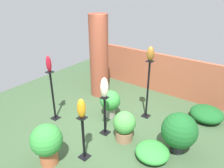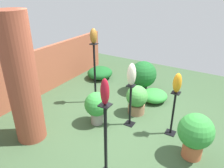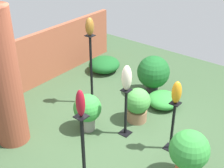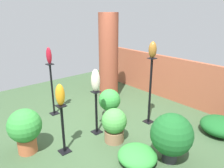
{
  "view_description": "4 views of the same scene",
  "coord_description": "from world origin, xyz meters",
  "views": [
    {
      "loc": [
        2.66,
        -3.49,
        3.22
      ],
      "look_at": [
        -0.16,
        0.32,
        1.03
      ],
      "focal_mm": 35.0,
      "sensor_mm": 36.0,
      "label": 1
    },
    {
      "loc": [
        -3.59,
        -1.92,
        2.86
      ],
      "look_at": [
        0.23,
        0.37,
        0.75
      ],
      "focal_mm": 35.0,
      "sensor_mm": 36.0,
      "label": 2
    },
    {
      "loc": [
        -3.79,
        -2.9,
        3.69
      ],
      "look_at": [
        0.28,
        0.31,
        0.77
      ],
      "focal_mm": 50.0,
      "sensor_mm": 36.0,
      "label": 3
    },
    {
      "loc": [
        3.39,
        -2.67,
        2.54
      ],
      "look_at": [
        0.1,
        0.17,
        1.04
      ],
      "focal_mm": 35.0,
      "sensor_mm": 36.0,
      "label": 4
    }
  ],
  "objects": [
    {
      "name": "art_vase_amber",
      "position": [
        0.18,
        -1.08,
        1.15
      ],
      "size": [
        0.16,
        0.16,
        0.39
      ],
      "primitive_type": "ellipsoid",
      "color": "orange",
      "rests_on": "pedestal_amber"
    },
    {
      "name": "pedestal_ruby",
      "position": [
        -1.4,
        -0.5,
        0.6
      ],
      "size": [
        0.2,
        0.2,
        1.31
      ],
      "color": "black",
      "rests_on": "ground"
    },
    {
      "name": "art_vase_ruby",
      "position": [
        -1.4,
        -0.5,
        1.51
      ],
      "size": [
        0.12,
        0.13,
        0.4
      ],
      "primitive_type": "ellipsoid",
      "color": "maroon",
      "rests_on": "pedestal_ruby"
    },
    {
      "name": "potted_plant_front_left",
      "position": [
        -0.27,
        -1.6,
        0.5
      ],
      "size": [
        0.61,
        0.61,
        0.86
      ],
      "color": "#B25B38",
      "rests_on": "ground"
    },
    {
      "name": "foliage_bed_east",
      "position": [
        1.79,
        1.76,
        0.18
      ],
      "size": [
        0.82,
        0.79,
        0.37
      ],
      "primitive_type": "ellipsoid",
      "color": "#195923",
      "rests_on": "ground"
    },
    {
      "name": "brick_pillar",
      "position": [
        -1.36,
        1.29,
        1.23
      ],
      "size": [
        0.56,
        0.56,
        2.46
      ],
      "primitive_type": "cylinder",
      "color": "brown",
      "rests_on": "ground"
    },
    {
      "name": "art_vase_bronze",
      "position": [
        0.46,
        1.0,
        1.72
      ],
      "size": [
        0.18,
        0.17,
        0.35
      ],
      "primitive_type": "ellipsoid",
      "color": "brown",
      "rests_on": "pedestal_bronze"
    },
    {
      "name": "pedestal_bronze",
      "position": [
        0.46,
        1.0,
        0.72
      ],
      "size": [
        0.2,
        0.2,
        1.54
      ],
      "color": "black",
      "rests_on": "ground"
    },
    {
      "name": "potted_plant_front_right",
      "position": [
        0.51,
        -0.14,
        0.38
      ],
      "size": [
        0.5,
        0.5,
        0.7
      ],
      "color": "#936B4C",
      "rests_on": "ground"
    },
    {
      "name": "pedestal_ivory",
      "position": [
        0.03,
        -0.21,
        0.43
      ],
      "size": [
        0.2,
        0.2,
        0.95
      ],
      "color": "black",
      "rests_on": "ground"
    },
    {
      "name": "potted_plant_near_pillar",
      "position": [
        1.62,
        0.19,
        0.52
      ],
      "size": [
        0.73,
        0.73,
        0.9
      ],
      "color": "#2D2D33",
      "rests_on": "ground"
    },
    {
      "name": "potted_plant_back_center",
      "position": [
        -0.3,
        0.43,
        0.44
      ],
      "size": [
        0.53,
        0.53,
        0.74
      ],
      "color": "gray",
      "rests_on": "ground"
    },
    {
      "name": "brick_wall_back",
      "position": [
        0.0,
        2.56,
        0.63
      ],
      "size": [
        5.6,
        0.12,
        1.26
      ],
      "primitive_type": "cube",
      "color": "#9E5138",
      "rests_on": "ground"
    },
    {
      "name": "art_vase_ivory",
      "position": [
        0.03,
        -0.21,
        1.18
      ],
      "size": [
        0.18,
        0.18,
        0.47
      ],
      "primitive_type": "ellipsoid",
      "color": "beige",
      "rests_on": "pedestal_ivory"
    },
    {
      "name": "foliage_bed_west",
      "position": [
        1.29,
        -0.28,
        0.15
      ],
      "size": [
        0.69,
        0.68,
        0.29
      ],
      "primitive_type": "ellipsoid",
      "color": "#338C38",
      "rests_on": "ground"
    },
    {
      "name": "ground_plane",
      "position": [
        0.0,
        0.0,
        0.0
      ],
      "size": [
        8.0,
        8.0,
        0.0
      ],
      "primitive_type": "plane",
      "color": "#385133"
    },
    {
      "name": "pedestal_amber",
      "position": [
        0.18,
        -1.08,
        0.43
      ],
      "size": [
        0.2,
        0.2,
        0.95
      ],
      "color": "black",
      "rests_on": "ground"
    }
  ]
}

